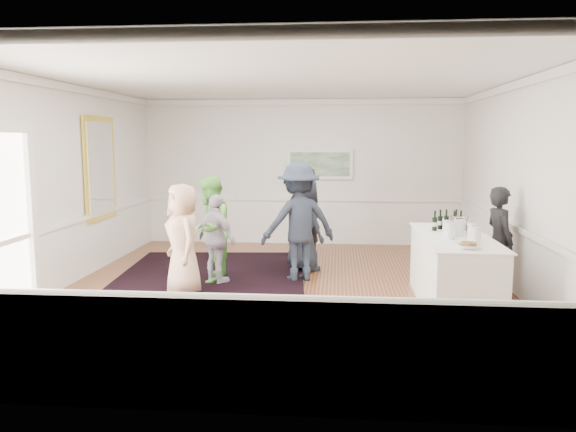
# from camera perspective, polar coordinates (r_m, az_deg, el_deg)

# --- Properties ---
(floor) EXTENTS (8.00, 8.00, 0.00)m
(floor) POSITION_cam_1_polar(r_m,az_deg,el_deg) (8.78, -0.30, -7.51)
(floor) COLOR brown
(floor) RESTS_ON ground
(ceiling) EXTENTS (7.00, 8.00, 0.02)m
(ceiling) POSITION_cam_1_polar(r_m,az_deg,el_deg) (8.52, -0.32, 13.75)
(ceiling) COLOR white
(ceiling) RESTS_ON wall_back
(wall_left) EXTENTS (0.02, 8.00, 3.20)m
(wall_left) POSITION_cam_1_polar(r_m,az_deg,el_deg) (9.49, -21.88, 2.90)
(wall_left) COLOR white
(wall_left) RESTS_ON floor
(wall_right) EXTENTS (0.02, 8.00, 3.20)m
(wall_right) POSITION_cam_1_polar(r_m,az_deg,el_deg) (8.88, 22.81, 2.56)
(wall_right) COLOR white
(wall_right) RESTS_ON floor
(wall_back) EXTENTS (7.00, 0.02, 3.20)m
(wall_back) POSITION_cam_1_polar(r_m,az_deg,el_deg) (12.48, 1.42, 4.48)
(wall_back) COLOR white
(wall_back) RESTS_ON floor
(wall_front) EXTENTS (7.00, 0.02, 3.20)m
(wall_front) POSITION_cam_1_polar(r_m,az_deg,el_deg) (4.56, -5.04, -1.22)
(wall_front) COLOR white
(wall_front) RESTS_ON floor
(wainscoting) EXTENTS (7.00, 8.00, 1.00)m
(wainscoting) POSITION_cam_1_polar(r_m,az_deg,el_deg) (8.66, -0.30, -4.31)
(wainscoting) COLOR white
(wainscoting) RESTS_ON floor
(mirror) EXTENTS (0.05, 1.25, 1.85)m
(mirror) POSITION_cam_1_polar(r_m,az_deg,el_deg) (10.63, -18.53, 4.60)
(mirror) COLOR yellow
(mirror) RESTS_ON wall_left
(landscape_painting) EXTENTS (1.44, 0.06, 0.66)m
(landscape_painting) POSITION_cam_1_polar(r_m,az_deg,el_deg) (12.40, 3.26, 5.28)
(landscape_painting) COLOR white
(landscape_painting) RESTS_ON wall_back
(area_rug) EXTENTS (3.43, 4.33, 0.02)m
(area_rug) POSITION_cam_1_polar(r_m,az_deg,el_deg) (9.63, -7.85, -6.14)
(area_rug) COLOR black
(area_rug) RESTS_ON floor
(serving_table) EXTENTS (0.93, 2.46, 0.99)m
(serving_table) POSITION_cam_1_polar(r_m,az_deg,el_deg) (8.17, 16.45, -5.36)
(serving_table) COLOR white
(serving_table) RESTS_ON floor
(bartender) EXTENTS (0.51, 0.66, 1.63)m
(bartender) POSITION_cam_1_polar(r_m,az_deg,el_deg) (8.91, 20.68, -2.42)
(bartender) COLOR black
(bartender) RESTS_ON floor
(guest_tan) EXTENTS (0.89, 0.97, 1.67)m
(guest_tan) POSITION_cam_1_polar(r_m,az_deg,el_deg) (8.51, -10.61, -2.37)
(guest_tan) COLOR tan
(guest_tan) RESTS_ON floor
(guest_green) EXTENTS (0.74, 0.90, 1.73)m
(guest_green) POSITION_cam_1_polar(r_m,az_deg,el_deg) (9.26, -7.92, -1.30)
(guest_green) COLOR #65BE4C
(guest_green) RESTS_ON floor
(guest_lilac) EXTENTS (0.88, 0.81, 1.45)m
(guest_lilac) POSITION_cam_1_polar(r_m,az_deg,el_deg) (9.12, -7.26, -2.33)
(guest_lilac) COLOR #B6ACC0
(guest_lilac) RESTS_ON floor
(guest_dark_a) EXTENTS (1.44, 1.16, 1.94)m
(guest_dark_a) POSITION_cam_1_polar(r_m,az_deg,el_deg) (9.23, 1.09, -0.59)
(guest_dark_a) COLOR #212938
(guest_dark_a) RESTS_ON floor
(guest_dark_b) EXTENTS (0.78, 0.70, 1.78)m
(guest_dark_b) POSITION_cam_1_polar(r_m,az_deg,el_deg) (10.93, 1.79, 0.29)
(guest_dark_b) COLOR black
(guest_dark_b) RESTS_ON floor
(guest_navy) EXTENTS (0.95, 1.00, 1.72)m
(guest_navy) POSITION_cam_1_polar(r_m,az_deg,el_deg) (9.92, 1.63, -0.66)
(guest_navy) COLOR #212938
(guest_navy) RESTS_ON floor
(wine_bottles) EXTENTS (0.46, 0.30, 0.31)m
(wine_bottles) POSITION_cam_1_polar(r_m,az_deg,el_deg) (8.56, 16.06, -0.35)
(wine_bottles) COLOR black
(wine_bottles) RESTS_ON serving_table
(juice_pitchers) EXTENTS (0.40, 0.74, 0.24)m
(juice_pitchers) POSITION_cam_1_polar(r_m,az_deg,el_deg) (7.81, 17.14, -1.40)
(juice_pitchers) COLOR #66B13F
(juice_pitchers) RESTS_ON serving_table
(ice_bucket) EXTENTS (0.26, 0.26, 0.25)m
(ice_bucket) POSITION_cam_1_polar(r_m,az_deg,el_deg) (8.32, 16.96, -0.88)
(ice_bucket) COLOR silver
(ice_bucket) RESTS_ON serving_table
(nut_bowl) EXTENTS (0.28, 0.28, 0.08)m
(nut_bowl) POSITION_cam_1_polar(r_m,az_deg,el_deg) (7.17, 17.87, -2.88)
(nut_bowl) COLOR white
(nut_bowl) RESTS_ON serving_table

